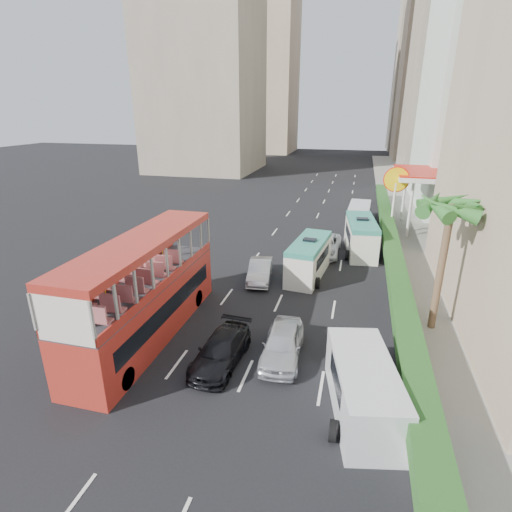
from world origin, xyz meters
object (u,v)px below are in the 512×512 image
(double_decker_bus, at_px, (145,289))
(palm_tree, at_px, (441,269))
(minibus_far, at_px, (361,236))
(panel_van_near, at_px, (363,389))
(car_silver_lane_a, at_px, (260,280))
(van_asset, at_px, (323,254))
(shell_station, at_px, (430,202))
(minibus_near, at_px, (309,258))
(car_black, at_px, (221,363))
(car_silver_lane_b, at_px, (282,357))
(panel_van_far, at_px, (359,214))

(double_decker_bus, bearing_deg, palm_tree, 16.16)
(minibus_far, height_order, panel_van_near, minibus_far)
(palm_tree, bearing_deg, minibus_far, 108.33)
(car_silver_lane_a, distance_m, minibus_far, 9.73)
(van_asset, relative_size, panel_van_near, 0.99)
(minibus_far, relative_size, shell_station, 0.75)
(double_decker_bus, distance_m, minibus_far, 18.32)
(minibus_far, bearing_deg, minibus_near, -127.11)
(double_decker_bus, relative_size, car_black, 2.52)
(car_silver_lane_a, height_order, shell_station, shell_station)
(car_silver_lane_b, distance_m, panel_van_far, 24.44)
(car_silver_lane_a, xyz_separation_m, van_asset, (3.58, 6.24, 0.00))
(car_silver_lane_b, xyz_separation_m, car_black, (-2.57, -1.10, 0.00))
(car_black, xyz_separation_m, panel_van_far, (5.54, 25.33, 0.97))
(car_silver_lane_a, distance_m, minibus_near, 3.59)
(car_silver_lane_a, relative_size, minibus_far, 0.68)
(car_black, bearing_deg, minibus_far, 73.78)
(minibus_far, distance_m, panel_van_far, 8.69)
(car_black, height_order, panel_van_near, panel_van_near)
(double_decker_bus, height_order, panel_van_far, double_decker_bus)
(panel_van_near, height_order, panel_van_far, panel_van_near)
(car_black, xyz_separation_m, palm_tree, (9.51, 5.39, 3.38))
(van_asset, bearing_deg, car_silver_lane_a, -118.95)
(minibus_far, xyz_separation_m, palm_tree, (3.73, -11.26, 2.06))
(car_silver_lane_a, distance_m, panel_van_near, 12.85)
(minibus_near, height_order, palm_tree, palm_tree)
(car_silver_lane_a, relative_size, shell_station, 0.51)
(car_silver_lane_a, bearing_deg, double_decker_bus, -123.26)
(shell_station, bearing_deg, car_silver_lane_b, -111.43)
(car_silver_lane_a, bearing_deg, car_silver_lane_b, -77.54)
(car_silver_lane_a, height_order, car_black, car_silver_lane_a)
(car_silver_lane_a, xyz_separation_m, panel_van_near, (6.64, -10.95, 1.04))
(car_silver_lane_a, relative_size, panel_van_far, 0.83)
(minibus_near, height_order, minibus_far, minibus_far)
(shell_station, bearing_deg, van_asset, -134.63)
(minibus_far, bearing_deg, shell_station, 45.64)
(car_black, bearing_deg, panel_van_near, -11.59)
(van_asset, bearing_deg, minibus_far, 21.70)
(car_silver_lane_a, height_order, panel_van_far, panel_van_far)
(car_silver_lane_b, bearing_deg, shell_station, 66.06)
(minibus_far, height_order, panel_van_far, minibus_far)
(car_silver_lane_b, bearing_deg, car_black, -159.38)
(van_asset, bearing_deg, minibus_near, -96.33)
(car_black, relative_size, van_asset, 0.85)
(double_decker_bus, xyz_separation_m, car_black, (4.29, -1.39, -2.53))
(minibus_far, bearing_deg, panel_van_near, -95.88)
(shell_station, bearing_deg, palm_tree, -96.60)
(car_silver_lane_b, relative_size, car_black, 0.97)
(car_silver_lane_a, relative_size, van_asset, 0.79)
(van_asset, xyz_separation_m, panel_van_near, (3.06, -17.19, 1.04))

